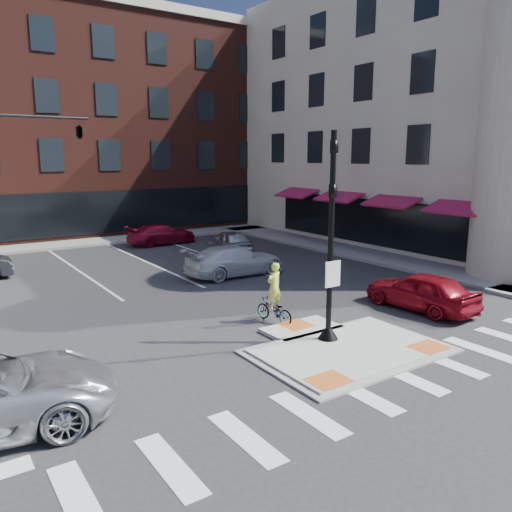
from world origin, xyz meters
TOP-DOWN VIEW (x-y plane):
  - ground at (0.00, 0.00)m, footprint 120.00×120.00m
  - refuge_island at (0.00, -0.26)m, footprint 5.40×4.65m
  - sidewalk_e at (10.80, 10.00)m, footprint 3.00×24.00m
  - sidewalk_n at (3.00, 22.00)m, footprint 26.00×3.00m
  - building_n at (3.00, 31.99)m, footprint 24.40×18.40m
  - building_e at (21.54, 11.50)m, footprint 21.90×23.90m
  - building_far_right at (9.00, 54.00)m, footprint 12.00×12.00m
  - signal_pole at (0.00, 0.40)m, footprint 0.60×0.60m
  - mast_arm_signal at (-3.47, 18.00)m, footprint 6.10×2.24m
  - red_sedan at (4.96, 0.96)m, footprint 1.85×4.15m
  - white_pickup at (2.27, 9.24)m, footprint 4.80×1.99m
  - bg_car_silver at (5.00, 14.21)m, footprint 1.93×3.91m
  - bg_car_red at (2.94, 18.97)m, footprint 4.46×2.00m
  - cyclist at (-0.22, 2.80)m, footprint 0.79×1.62m

SIDE VIEW (x-z plane):
  - ground at x=0.00m, z-range 0.00..0.00m
  - refuge_island at x=0.00m, z-range -0.01..0.11m
  - sidewalk_e at x=10.80m, z-range 0.00..0.15m
  - sidewalk_n at x=3.00m, z-range 0.00..0.15m
  - bg_car_red at x=2.94m, z-range 0.00..1.27m
  - bg_car_silver at x=5.00m, z-range 0.00..1.28m
  - cyclist at x=-0.22m, z-range -0.33..1.68m
  - red_sedan at x=4.96m, z-range 0.00..1.38m
  - white_pickup at x=2.27m, z-range 0.00..1.39m
  - signal_pole at x=0.00m, z-range -0.63..5.35m
  - building_far_right at x=9.00m, z-range 0.00..12.00m
  - mast_arm_signal at x=-3.47m, z-range 2.21..10.21m
  - building_n at x=3.00m, z-range 0.05..15.55m
  - building_e at x=21.54m, z-range -0.81..16.89m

